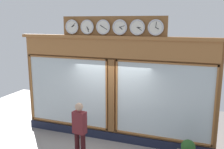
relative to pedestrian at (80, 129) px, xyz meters
The scene contains 3 objects.
shop_facade 1.83m from the pedestrian, 104.81° to the right, with size 6.47×0.42×4.00m.
pedestrian is the anchor object (origin of this frame).
planter_shrub 2.90m from the pedestrian, behind, with size 0.36×0.36×0.36m, color #285623.
Camera 1 is at (-2.67, 7.25, 3.84)m, focal length 40.54 mm.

